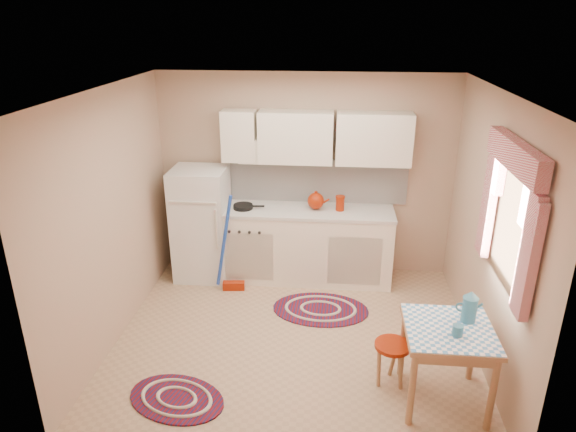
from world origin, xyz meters
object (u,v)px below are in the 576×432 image
object	(u,v)px
fridge	(202,224)
table	(445,365)
stool	(391,364)
base_cabinets	(299,245)

from	to	relation	value
fridge	table	size ratio (longest dim) A/B	1.94
table	stool	size ratio (longest dim) A/B	1.71
fridge	table	distance (m)	3.33
fridge	stool	bearing A→B (deg)	-41.06
fridge	base_cabinets	bearing A→B (deg)	2.37
fridge	stool	distance (m)	2.92
fridge	table	bearing A→B (deg)	-38.56
fridge	stool	size ratio (longest dim) A/B	3.33
fridge	stool	world-z (taller)	fridge
base_cabinets	table	world-z (taller)	base_cabinets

